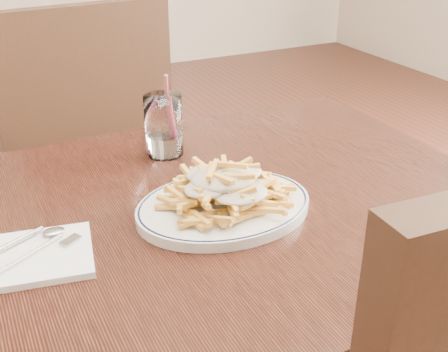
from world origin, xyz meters
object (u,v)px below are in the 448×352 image
fries_plate (224,207)px  water_glass (164,129)px  loaded_fries (224,184)px  chair_far (82,153)px  table (180,249)px

fries_plate → water_glass: 0.28m
loaded_fries → water_glass: water_glass is taller
chair_far → loaded_fries: bearing=-83.7°
table → water_glass: 0.28m
table → chair_far: 0.74m
loaded_fries → table: bearing=152.4°
table → fries_plate: fries_plate is taller
table → water_glass: (0.07, 0.24, 0.13)m
loaded_fries → chair_far: bearing=96.3°
loaded_fries → water_glass: size_ratio=1.32×
table → fries_plate: 0.12m
loaded_fries → fries_plate: bearing=123.7°
fries_plate → loaded_fries: (0.00, -0.00, 0.04)m
table → chair_far: chair_far is taller
table → water_glass: bearing=74.4°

